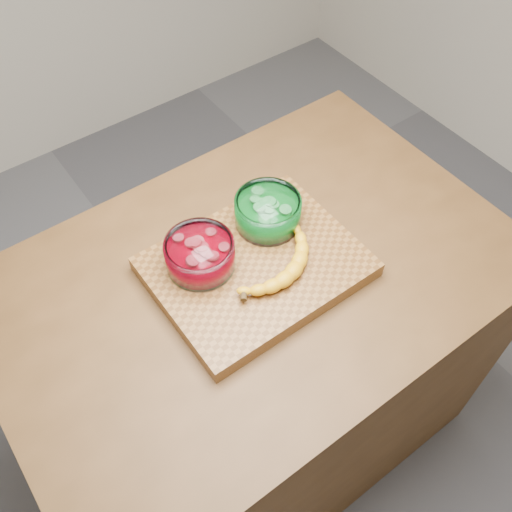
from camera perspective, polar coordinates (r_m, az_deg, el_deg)
ground at (r=2.09m, az=0.00°, el=-16.35°), size 3.50×3.50×0.00m
counter at (r=1.68m, az=0.00°, el=-10.73°), size 1.20×0.80×0.90m
cutting_board at (r=1.28m, az=0.00°, el=-1.10°), size 0.45×0.35×0.04m
bowl_red at (r=1.23m, az=-5.62°, el=0.13°), size 0.15×0.15×0.07m
bowl_green at (r=1.31m, az=1.19°, el=4.44°), size 0.15×0.15×0.07m
banana at (r=1.24m, az=1.90°, el=-0.65°), size 0.25×0.15×0.04m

